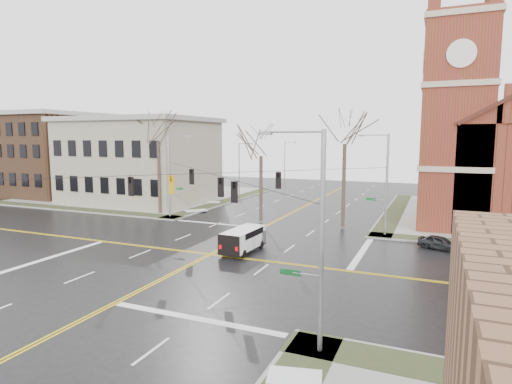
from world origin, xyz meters
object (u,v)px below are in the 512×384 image
at_px(signal_pole_ne, 385,181).
at_px(tree_ne, 345,138).
at_px(streetlight_north_a, 240,168).
at_px(parked_car_a, 440,243).
at_px(signal_pole_se, 317,236).
at_px(tree_nw_far, 158,136).
at_px(signal_pole_nw, 170,173).
at_px(tree_nw_near, 261,152).
at_px(cargo_van, 244,238).
at_px(streetlight_north_b, 286,161).

distance_m(signal_pole_ne, tree_ne, 5.93).
relative_size(streetlight_north_a, parked_car_a, 2.44).
bearing_deg(tree_ne, signal_pole_se, -80.82).
xyz_separation_m(parked_car_a, tree_nw_far, (-29.84, 4.45, 8.44)).
distance_m(streetlight_north_a, tree_ne, 23.40).
xyz_separation_m(signal_pole_ne, signal_pole_nw, (-22.64, 0.00, 0.00)).
bearing_deg(signal_pole_ne, streetlight_north_a, 143.10).
bearing_deg(tree_nw_near, signal_pole_nw, -170.55).
bearing_deg(cargo_van, signal_pole_nw, 146.72).
relative_size(signal_pole_ne, tree_ne, 0.74).
xyz_separation_m(streetlight_north_a, tree_nw_far, (-3.14, -15.16, 4.53)).
distance_m(signal_pole_se, parked_car_a, 20.90).
bearing_deg(parked_car_a, cargo_van, 136.13).
height_order(signal_pole_nw, streetlight_north_a, signal_pole_nw).
distance_m(signal_pole_nw, tree_nw_near, 10.47).
bearing_deg(tree_ne, tree_nw_near, -177.30).
xyz_separation_m(signal_pole_se, cargo_van, (-9.31, 13.33, -3.89)).
height_order(signal_pole_nw, parked_car_a, signal_pole_nw).
distance_m(signal_pole_nw, tree_nw_far, 4.93).
relative_size(signal_pole_se, tree_nw_far, 0.72).
height_order(tree_nw_near, tree_ne, tree_ne).
relative_size(signal_pole_nw, streetlight_north_b, 1.12).
xyz_separation_m(streetlight_north_b, tree_nw_far, (-3.14, -35.16, 4.53)).
relative_size(parked_car_a, tree_ne, 0.27).
distance_m(signal_pole_ne, tree_nw_near, 12.94).
bearing_deg(signal_pole_nw, cargo_van, -35.96).
xyz_separation_m(signal_pole_nw, parked_car_a, (27.37, -3.12, -4.39)).
xyz_separation_m(cargo_van, tree_ne, (5.26, 11.75, 7.69)).
height_order(streetlight_north_a, tree_nw_far, tree_nw_far).
height_order(signal_pole_se, streetlight_north_b, signal_pole_se).
bearing_deg(tree_nw_near, parked_car_a, -15.45).
bearing_deg(cargo_van, tree_nw_far, 147.82).
distance_m(streetlight_north_a, streetlight_north_b, 20.00).
bearing_deg(signal_pole_se, cargo_van, 124.94).
height_order(signal_pole_se, tree_nw_far, tree_nw_far).
xyz_separation_m(signal_pole_nw, streetlight_north_b, (0.67, 36.50, -0.48)).
distance_m(signal_pole_ne, cargo_van, 13.98).
bearing_deg(tree_ne, streetlight_north_a, 141.17).
height_order(streetlight_north_b, tree_nw_far, tree_nw_far).
height_order(signal_pole_nw, cargo_van, signal_pole_nw).
height_order(parked_car_a, tree_ne, tree_ne).
bearing_deg(cargo_van, signal_pole_ne, 48.77).
bearing_deg(tree_nw_near, signal_pole_se, -62.95).
xyz_separation_m(signal_pole_se, tree_nw_near, (-12.60, 24.67, 2.43)).
height_order(streetlight_north_b, tree_ne, tree_ne).
bearing_deg(streetlight_north_b, parked_car_a, -56.02).
height_order(cargo_van, tree_nw_far, tree_nw_far).
height_order(signal_pole_ne, signal_pole_se, same).
relative_size(signal_pole_se, streetlight_north_a, 1.12).
bearing_deg(streetlight_north_b, signal_pole_se, -69.73).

